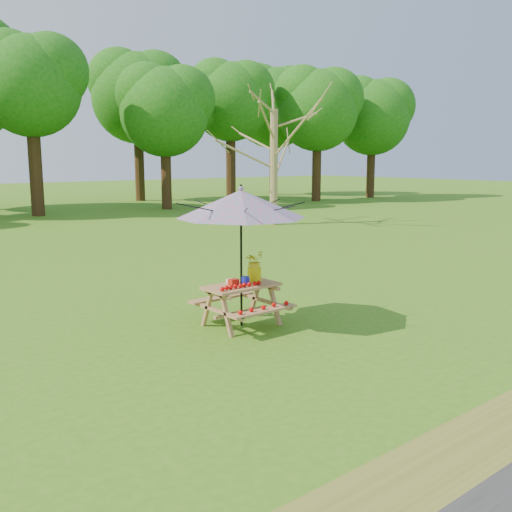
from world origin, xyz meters
TOP-DOWN VIEW (x-y plane):
  - ground at (0.00, 0.00)m, footprint 120.00×120.00m
  - bare_tree at (8.35, 12.26)m, footprint 6.67×6.67m
  - picnic_table at (-1.35, 1.82)m, footprint 1.20×1.32m
  - patio_umbrella at (-1.35, 1.82)m, footprint 2.41×2.41m
  - produce_bins at (-1.38, 1.86)m, footprint 0.30×0.36m
  - tomatoes_row at (-1.50, 1.64)m, footprint 0.77×0.13m
  - flower_bucket at (-1.01, 1.91)m, footprint 0.35×0.32m

SIDE VIEW (x-z plane):
  - ground at x=0.00m, z-range 0.00..0.00m
  - picnic_table at x=-1.35m, z-range -0.01..0.66m
  - tomatoes_row at x=-1.50m, z-range 0.67..0.74m
  - produce_bins at x=-1.38m, z-range 0.66..0.79m
  - flower_bucket at x=-1.01m, z-range 0.69..1.19m
  - patio_umbrella at x=-1.35m, z-range 0.82..3.07m
  - bare_tree at x=8.35m, z-range 1.14..11.74m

